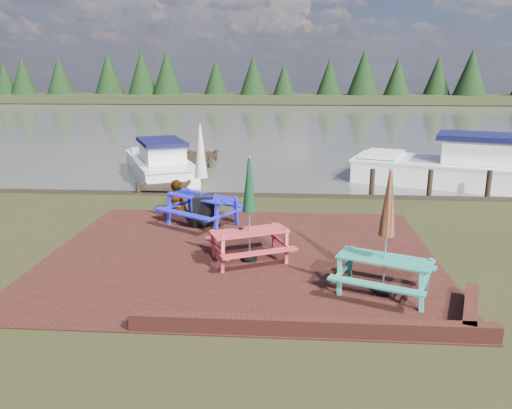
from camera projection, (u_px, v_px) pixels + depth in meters
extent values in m
plane|color=black|center=(237.00, 272.00, 10.76)|extent=(120.00, 120.00, 0.00)
cube|color=#3A1912|center=(241.00, 255.00, 11.72)|extent=(9.00, 7.50, 0.02)
cube|color=#4C1E16|center=(311.00, 327.00, 8.11)|extent=(6.00, 0.22, 0.30)
cube|color=#4C1E16|center=(470.00, 310.00, 8.69)|extent=(0.82, 1.77, 0.30)
cube|color=#44413A|center=(280.00, 119.00, 46.45)|extent=(120.00, 60.00, 0.02)
cube|color=black|center=(285.00, 99.00, 74.29)|extent=(120.00, 10.00, 1.20)
cube|color=teal|center=(385.00, 259.00, 9.50)|extent=(1.89, 1.31, 0.04)
cube|color=teal|center=(375.00, 285.00, 9.00)|extent=(1.71, 0.89, 0.04)
cube|color=teal|center=(391.00, 261.00, 10.15)|extent=(1.71, 0.89, 0.04)
cube|color=teal|center=(345.00, 270.00, 9.92)|extent=(0.66, 1.44, 0.72)
cube|color=teal|center=(425.00, 284.00, 9.26)|extent=(0.66, 1.44, 0.72)
cylinder|color=black|center=(383.00, 292.00, 9.67)|extent=(0.35, 0.35, 0.10)
cylinder|color=#B2B2B7|center=(387.00, 234.00, 9.37)|extent=(0.04, 0.04, 2.44)
cone|color=red|center=(389.00, 204.00, 9.22)|extent=(0.31, 0.31, 1.22)
cube|color=#CA333C|center=(249.00, 232.00, 11.19)|extent=(1.85, 1.33, 0.04)
cube|color=#CA333C|center=(260.00, 253.00, 10.67)|extent=(1.66, 0.93, 0.04)
cube|color=#CA333C|center=(240.00, 235.00, 11.85)|extent=(1.66, 0.93, 0.04)
cube|color=#CA333C|center=(218.00, 250.00, 11.03)|extent=(0.69, 1.39, 0.71)
cube|color=#CA333C|center=(280.00, 243.00, 11.54)|extent=(0.69, 1.39, 0.71)
cylinder|color=black|center=(250.00, 259.00, 11.36)|extent=(0.34, 0.34, 0.10)
cylinder|color=#B2B2B7|center=(249.00, 211.00, 11.07)|extent=(0.03, 0.03, 2.40)
cone|color=#0D321A|center=(249.00, 185.00, 10.92)|extent=(0.31, 0.31, 1.20)
cube|color=#1E1CD8|center=(202.00, 197.00, 13.87)|extent=(2.13, 1.72, 0.04)
cube|color=#1E1CD8|center=(183.00, 214.00, 13.35)|extent=(1.86, 1.29, 0.04)
cube|color=#1E1CD8|center=(220.00, 202.00, 14.55)|extent=(1.86, 1.29, 0.04)
cube|color=#1E1CD8|center=(180.00, 206.00, 14.47)|extent=(0.99, 1.53, 0.83)
cube|color=#1E1CD8|center=(226.00, 216.00, 13.48)|extent=(0.99, 1.53, 0.83)
cylinder|color=black|center=(203.00, 223.00, 14.07)|extent=(0.40, 0.40, 0.11)
cylinder|color=#B2B2B7|center=(201.00, 176.00, 13.72)|extent=(0.04, 0.04, 2.80)
cone|color=beige|center=(201.00, 152.00, 13.55)|extent=(0.36, 0.36, 1.40)
cube|color=black|center=(203.00, 213.00, 13.60)|extent=(0.60, 0.36, 0.90)
cube|color=black|center=(205.00, 210.00, 13.89)|extent=(0.60, 0.36, 0.90)
cube|color=black|center=(203.00, 196.00, 13.63)|extent=(0.55, 0.19, 0.03)
cube|color=black|center=(186.00, 167.00, 22.06)|extent=(1.60, 9.00, 0.06)
cube|color=black|center=(170.00, 166.00, 22.10)|extent=(0.08, 9.00, 0.08)
cube|color=black|center=(203.00, 166.00, 22.00)|extent=(0.08, 9.00, 0.08)
cylinder|color=black|center=(139.00, 196.00, 17.83)|extent=(0.16, 0.16, 1.00)
cylinder|color=black|center=(183.00, 197.00, 17.72)|extent=(0.16, 0.16, 1.00)
cube|color=white|center=(160.00, 169.00, 21.71)|extent=(4.50, 6.49, 0.88)
cube|color=white|center=(159.00, 159.00, 21.60)|extent=(4.59, 6.62, 0.07)
cube|color=white|center=(162.00, 152.00, 20.82)|extent=(2.47, 2.99, 0.75)
cube|color=#0E0F35|center=(161.00, 142.00, 20.71)|extent=(2.78, 3.40, 0.16)
cube|color=white|center=(150.00, 149.00, 23.69)|extent=(2.10, 1.76, 0.09)
cube|color=white|center=(461.00, 177.00, 19.88)|extent=(8.71, 5.52, 1.10)
cube|color=white|center=(462.00, 163.00, 19.73)|extent=(8.88, 5.63, 0.09)
cube|color=white|center=(491.00, 151.00, 19.20)|extent=(3.95, 3.12, 0.93)
cube|color=#0E0F35|center=(493.00, 137.00, 19.07)|extent=(4.50, 3.51, 0.20)
cube|color=white|center=(383.00, 154.00, 20.94)|extent=(2.23, 2.79, 0.11)
cube|color=white|center=(483.00, 154.00, 21.02)|extent=(1.51, 2.22, 0.11)
imported|color=gray|center=(176.00, 180.00, 15.44)|extent=(0.79, 0.62, 1.89)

